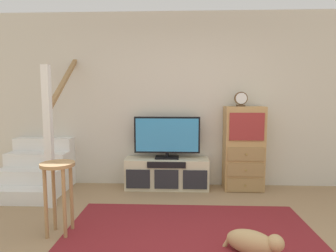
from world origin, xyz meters
The scene contains 9 objects.
back_wall centered at (0.00, 2.46, 1.35)m, with size 6.40×0.12×2.70m, color beige.
area_rug centered at (0.00, 0.60, 0.01)m, with size 2.60×1.80×0.01m, color maroon.
media_console centered at (-0.30, 2.19, 0.23)m, with size 1.26×0.38×0.47m.
television centered at (-0.30, 2.22, 0.81)m, with size 1.00×0.22×0.64m.
side_cabinet centered at (0.86, 2.20, 0.63)m, with size 0.58×0.38×1.26m.
desk_clock centered at (0.79, 2.19, 1.37)m, with size 0.19×0.08×0.21m.
staircase centered at (-2.24, 2.20, 0.37)m, with size 1.00×1.36×2.20m.
bar_stool_near centered at (-1.34, 0.70, 0.55)m, with size 0.34×0.34×0.75m.
dog centered at (0.56, 0.39, 0.12)m, with size 0.51×0.37×0.23m.
Camera 1 is at (-0.11, -2.05, 1.42)m, focal length 30.31 mm.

